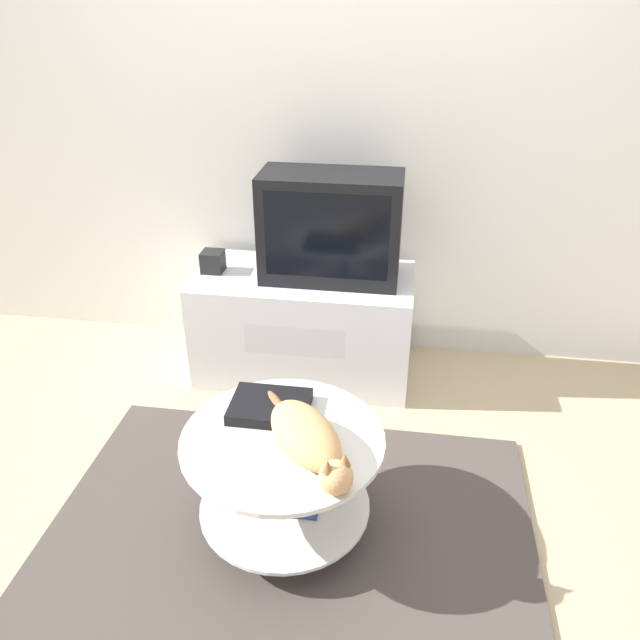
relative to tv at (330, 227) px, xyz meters
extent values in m
plane|color=tan|center=(0.00, -1.08, -0.79)|extent=(12.00, 12.00, 0.00)
cube|color=silver|center=(0.00, 0.34, 0.51)|extent=(8.00, 0.05, 2.60)
cube|color=#4C423D|center=(0.00, -1.08, -0.78)|extent=(1.76, 1.26, 0.02)
cube|color=white|center=(-0.13, 0.00, -0.52)|extent=(1.05, 0.52, 0.54)
cube|color=silver|center=(-0.13, -0.26, -0.46)|extent=(0.47, 0.01, 0.15)
cube|color=black|center=(0.00, 0.00, 0.00)|extent=(0.64, 0.30, 0.50)
cube|color=black|center=(0.00, -0.14, 0.01)|extent=(0.55, 0.01, 0.39)
cube|color=black|center=(-0.57, -0.01, -0.20)|extent=(0.10, 0.10, 0.10)
cylinder|color=#B2B2B7|center=(-0.02, -1.06, -0.76)|extent=(0.29, 0.29, 0.01)
cylinder|color=#B7B7BC|center=(-0.02, -1.06, -0.57)|extent=(0.04, 0.04, 0.40)
cylinder|color=silver|center=(-0.02, -1.06, -0.66)|extent=(0.61, 0.61, 0.01)
cylinder|color=silver|center=(-0.02, -1.06, -0.36)|extent=(0.69, 0.69, 0.02)
cube|color=#51387A|center=(-0.07, -1.05, -0.63)|extent=(0.22, 0.17, 0.04)
cube|color=#2D478C|center=(0.02, -1.06, -0.65)|extent=(0.18, 0.15, 0.01)
cube|color=black|center=(-0.09, -0.93, -0.33)|extent=(0.28, 0.21, 0.04)
ellipsoid|color=tan|center=(0.07, -1.11, -0.29)|extent=(0.36, 0.40, 0.13)
sphere|color=tan|center=(0.19, -1.28, -0.30)|extent=(0.11, 0.11, 0.11)
cone|color=#996038|center=(0.22, -1.27, -0.24)|extent=(0.04, 0.04, 0.04)
cone|color=#996038|center=(0.17, -1.30, -0.24)|extent=(0.04, 0.04, 0.04)
ellipsoid|color=#996038|center=(-0.07, -0.92, -0.32)|extent=(0.13, 0.16, 0.04)
camera|label=1|loc=(0.35, -2.67, 1.01)|focal=35.00mm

